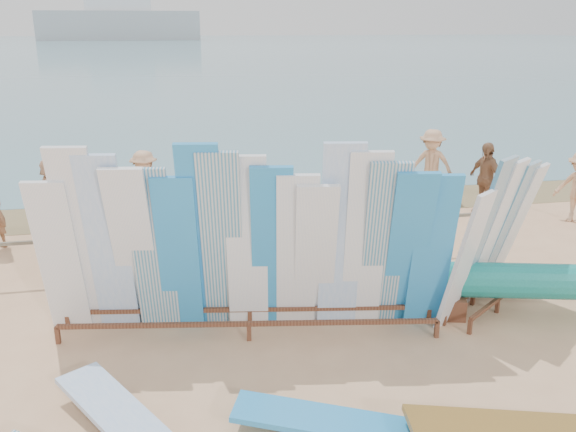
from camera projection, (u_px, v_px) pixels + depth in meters
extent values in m
plane|color=tan|center=(211.00, 350.00, 8.87)|extent=(160.00, 160.00, 0.00)
cube|color=slate|center=(164.00, 46.00, 128.56)|extent=(320.00, 240.00, 0.02)
cube|color=olive|center=(190.00, 209.00, 15.60)|extent=(40.00, 2.60, 0.01)
cube|color=#999EA3|center=(120.00, 26.00, 173.74)|extent=(45.00, 8.00, 8.00)
cube|color=silver|center=(118.00, 0.00, 171.63)|extent=(18.00, 6.00, 6.00)
cube|color=#706754|center=(197.00, 232.00, 11.43)|extent=(12.00, 0.06, 0.06)
cube|color=#706754|center=(88.00, 257.00, 11.17)|extent=(0.08, 0.08, 0.90)
cube|color=#706754|center=(198.00, 249.00, 11.54)|extent=(0.08, 0.08, 0.90)
cube|color=#706754|center=(301.00, 242.00, 11.91)|extent=(0.08, 0.08, 0.90)
cube|color=#706754|center=(398.00, 236.00, 12.28)|extent=(0.08, 0.08, 0.90)
cube|color=#706754|center=(489.00, 229.00, 12.66)|extent=(0.08, 0.08, 0.90)
cube|color=brown|center=(249.00, 324.00, 9.05)|extent=(5.60, 0.99, 0.07)
cube|color=brown|center=(250.00, 309.00, 9.51)|extent=(5.60, 0.99, 0.07)
cube|color=white|center=(59.00, 259.00, 8.90)|extent=(0.70, 0.75, 2.50)
cube|color=white|center=(83.00, 243.00, 8.84)|extent=(0.72, 0.89, 2.99)
cube|color=#93BAEC|center=(108.00, 246.00, 8.86)|extent=(0.72, 0.86, 2.88)
cube|color=white|center=(134.00, 251.00, 8.90)|extent=(0.75, 1.04, 2.71)
cube|color=beige|center=(153.00, 252.00, 8.91)|extent=(0.70, 0.73, 2.67)
cube|color=#298AD1|center=(179.00, 256.00, 8.94)|extent=(0.70, 0.76, 2.55)
cube|color=#298AD1|center=(203.00, 240.00, 8.88)|extent=(0.73, 0.96, 3.03)
cube|color=beige|center=(222.00, 244.00, 8.91)|extent=(0.73, 0.95, 2.91)
cube|color=white|center=(247.00, 246.00, 8.93)|extent=(0.70, 0.76, 2.84)
cube|color=#298AD1|center=(272.00, 250.00, 8.97)|extent=(0.72, 0.88, 2.70)
cube|color=white|center=(297.00, 253.00, 8.99)|extent=(0.72, 0.87, 2.58)
cube|color=white|center=(315.00, 258.00, 9.02)|extent=(0.73, 0.96, 2.44)
cube|color=#93BAEC|center=(340.00, 239.00, 8.95)|extent=(0.70, 0.77, 3.01)
cube|color=white|center=(365.00, 243.00, 8.98)|extent=(0.71, 0.80, 2.89)
cube|color=beige|center=(383.00, 247.00, 9.01)|extent=(0.72, 0.90, 2.75)
cube|color=#298AD1|center=(407.00, 251.00, 9.04)|extent=(0.74, 0.98, 2.61)
cube|color=#298AD1|center=(432.00, 253.00, 9.06)|extent=(0.70, 0.76, 2.55)
cube|color=brown|center=(498.00, 299.00, 9.93)|extent=(1.61, 1.22, 0.06)
cube|color=brown|center=(473.00, 291.00, 10.21)|extent=(1.61, 1.22, 0.06)
cube|color=white|center=(464.00, 261.00, 9.16)|extent=(0.78, 0.79, 2.25)
cube|color=beige|center=(480.00, 240.00, 9.42)|extent=(0.87, 0.91, 2.69)
cube|color=white|center=(492.00, 236.00, 9.76)|extent=(0.88, 0.92, 2.58)
cube|color=beige|center=(504.00, 232.00, 10.11)|extent=(0.89, 0.94, 2.47)
cube|color=white|center=(513.00, 229.00, 10.40)|extent=(0.90, 0.95, 2.36)
cube|color=brown|center=(448.00, 304.00, 9.89)|extent=(0.62, 0.69, 0.35)
cylinder|color=teal|center=(561.00, 282.00, 9.67)|extent=(4.28, 1.64, 0.58)
cone|color=teal|center=(395.00, 278.00, 9.81)|extent=(1.26, 0.82, 0.54)
cube|color=brown|center=(408.00, 270.00, 10.15)|extent=(0.81, 0.62, 0.04)
cube|color=white|center=(409.00, 258.00, 10.08)|extent=(0.40, 0.07, 0.36)
cube|color=red|center=(241.00, 238.00, 12.57)|extent=(0.69, 0.67, 0.05)
cube|color=red|center=(245.00, 223.00, 12.69)|extent=(0.52, 0.40, 0.52)
cube|color=red|center=(273.00, 231.00, 13.07)|extent=(0.62, 0.59, 0.05)
cube|color=red|center=(268.00, 217.00, 13.17)|extent=(0.52, 0.30, 0.50)
cube|color=red|center=(298.00, 226.00, 12.59)|extent=(0.67, 0.84, 0.54)
cube|color=red|center=(300.00, 206.00, 12.76)|extent=(0.47, 0.31, 0.34)
imported|color=tan|center=(145.00, 187.00, 14.32)|extent=(1.20, 0.97, 1.74)
imported|color=tan|center=(431.00, 165.00, 16.22)|extent=(1.27, 1.16, 1.89)
imported|color=beige|center=(94.00, 221.00, 11.70)|extent=(0.53, 0.93, 1.82)
imported|color=#8C6042|center=(485.00, 179.00, 14.96)|extent=(0.67, 1.13, 1.80)
imported|color=beige|center=(51.00, 190.00, 14.46)|extent=(0.93, 1.49, 1.53)
imported|color=beige|center=(392.00, 207.00, 12.73)|extent=(0.89, 0.50, 1.76)
imported|color=#8C6042|center=(114.00, 223.00, 12.00)|extent=(0.96, 0.55, 1.55)
imported|color=tan|center=(242.00, 193.00, 13.87)|extent=(0.91, 0.69, 1.68)
imported|color=beige|center=(222.00, 189.00, 14.41)|extent=(1.25, 1.50, 1.61)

